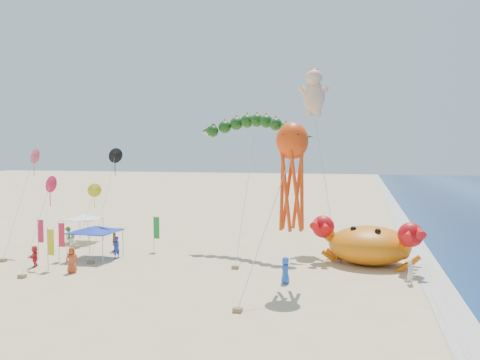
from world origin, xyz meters
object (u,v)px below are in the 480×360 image
object	(u,v)px
cherub_kite	(314,91)
octopus_kite	(292,168)
dragon_kite	(253,130)
crab_inflatable	(370,244)
canopy_white	(84,217)
canopy_blue	(95,229)

from	to	relation	value
cherub_kite	octopus_kite	size ratio (longest dim) A/B	1.54
dragon_kite	octopus_kite	bearing A→B (deg)	-64.66
crab_inflatable	octopus_kite	distance (m)	10.99
dragon_kite	cherub_kite	bearing A→B (deg)	33.31
cherub_kite	dragon_kite	bearing A→B (deg)	-146.69
crab_inflatable	canopy_white	distance (m)	26.71
cherub_kite	canopy_white	xyz separation A→B (m)	(-21.62, -3.50, -11.72)
crab_inflatable	cherub_kite	xyz separation A→B (m)	(-4.96, 6.03, 12.54)
crab_inflatable	canopy_blue	bearing A→B (deg)	-170.57
dragon_kite	canopy_white	size ratio (longest dim) A/B	3.73
crab_inflatable	canopy_white	xyz separation A→B (m)	(-26.58, 2.53, 0.82)
crab_inflatable	dragon_kite	distance (m)	13.61
cherub_kite	octopus_kite	distance (m)	15.26
dragon_kite	octopus_kite	xyz separation A→B (m)	(5.00, -10.57, -2.90)
canopy_blue	canopy_white	distance (m)	7.94
dragon_kite	cherub_kite	xyz separation A→B (m)	(4.93, 3.24, 3.61)
dragon_kite	canopy_blue	size ratio (longest dim) A/B	3.12
octopus_kite	cherub_kite	bearing A→B (deg)	90.30
octopus_kite	canopy_blue	world-z (taller)	octopus_kite
crab_inflatable	octopus_kite	size ratio (longest dim) A/B	0.80
canopy_white	dragon_kite	bearing A→B (deg)	0.89
dragon_kite	canopy_white	world-z (taller)	dragon_kite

